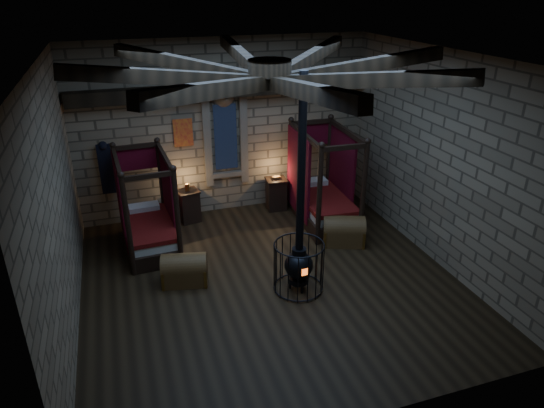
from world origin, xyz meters
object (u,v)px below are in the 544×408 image
object	(u,v)px
bed_right	(322,199)
stove	(299,262)
trunk_right	(344,231)
trunk_left	(185,270)
bed_left	(149,225)

from	to	relation	value
bed_right	stove	distance (m)	3.01
trunk_right	stove	world-z (taller)	stove
trunk_left	stove	bearing A→B (deg)	-11.41
stove	trunk_left	bearing A→B (deg)	150.20
bed_left	stove	world-z (taller)	stove
bed_left	trunk_left	world-z (taller)	bed_left
bed_right	trunk_left	bearing A→B (deg)	-152.22
bed_right	trunk_left	world-z (taller)	bed_right
bed_right	trunk_right	world-z (taller)	bed_right
bed_left	trunk_right	xyz separation A→B (m)	(4.07, -1.19, -0.22)
stove	bed_right	bearing A→B (deg)	52.44
bed_right	trunk_left	xyz separation A→B (m)	(-3.58, -1.67, -0.28)
bed_right	bed_left	bearing A→B (deg)	-176.82
bed_left	bed_right	world-z (taller)	bed_right
bed_right	trunk_right	distance (m)	1.25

